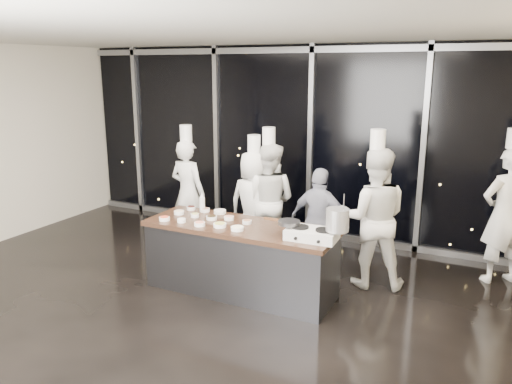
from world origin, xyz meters
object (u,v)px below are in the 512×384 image
Objects in this scene: stock_pot at (337,220)px; chef_side at (505,214)px; stove at (312,234)px; chef_center at (268,200)px; chef_far_left at (188,192)px; guest at (320,221)px; frying_pan at (288,222)px; demo_counter at (241,258)px; chef_left at (254,203)px; chef_right at (373,217)px.

chef_side is (1.70, 1.92, -0.23)m from stock_pot.
chef_center is (-1.21, 1.43, -0.08)m from stove.
chef_far_left is at bearing 150.58° from stove.
stock_pot is at bearing 125.06° from guest.
demo_counter is at bearing 168.37° from frying_pan.
stove is 1.30× the size of frying_pan.
chef_far_left is at bearing 147.62° from frying_pan.
chef_far_left is (-2.88, 1.32, -0.29)m from stock_pot.
stock_pot is at bearing -4.44° from demo_counter.
chef_side is at bearing -172.24° from chef_left.
chef_right is at bearing 64.42° from stove.
stove is (0.99, -0.11, 0.51)m from demo_counter.
chef_side is at bearing 48.43° from stock_pot.
chef_center is at bearing 120.25° from frying_pan.
chef_far_left is 0.94× the size of chef_side.
chef_far_left is at bearing 142.71° from demo_counter.
chef_side is (3.20, 0.50, 0.06)m from chef_center.
chef_right is at bearing 163.82° from chef_center.
demo_counter is 5.39× the size of frying_pan.
stock_pot reaches higher than frying_pan.
chef_center reaches higher than frying_pan.
frying_pan reaches higher than demo_counter.
stock_pot is 2.58m from chef_side.
stock_pot is at bearing -0.68° from frying_pan.
frying_pan is at bearing 98.20° from guest.
stove is at bearing -177.16° from stock_pot.
chef_left reaches higher than stock_pot.
frying_pan is at bearing 127.42° from chef_left.
chef_left is 0.90× the size of chef_side.
chef_side reaches higher than stove.
demo_counter is 1.35m from chef_left.
chef_left reaches higher than demo_counter.
chef_left is 1.89m from chef_right.
chef_far_left is (-1.60, 1.22, 0.43)m from demo_counter.
demo_counter is 1.64× the size of guest.
demo_counter is at bearing 171.23° from stove.
chef_center is at bearing 99.43° from demo_counter.
demo_counter is at bearing 64.95° from guest.
demo_counter is at bearing -5.23° from chef_side.
chef_center is 1.71m from chef_right.
frying_pan is at bearing -178.48° from stock_pot.
chef_right reaches higher than stove.
chef_left is (1.18, 0.01, -0.05)m from chef_far_left.
frying_pan is 0.30× the size of guest.
demo_counter is at bearing 148.49° from chef_far_left.
chef_center reaches higher than guest.
chef_left is at bearing -24.78° from chef_right.
chef_far_left reaches higher than frying_pan.
stock_pot is at bearing 161.21° from chef_far_left.
chef_far_left is at bearing -1.57° from chef_left.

